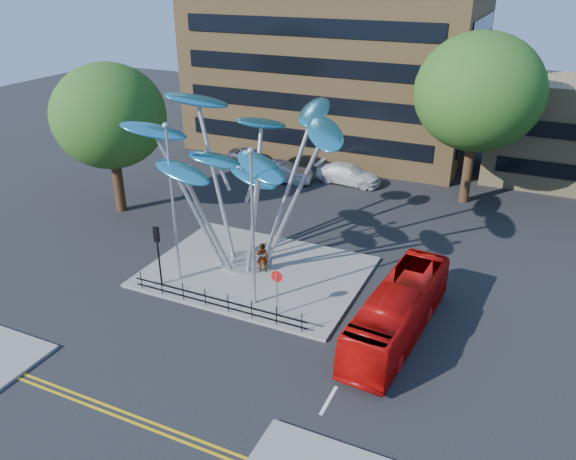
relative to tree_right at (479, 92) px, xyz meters
The scene contains 17 objects.
ground 24.75m from the tree_right, 109.98° to the right, with size 120.00×120.00×0.00m, color black.
traffic_island 20.01m from the tree_right, 119.36° to the right, with size 12.00×9.00×0.15m, color slate.
double_yellow_near 30.21m from the tree_right, 105.95° to the right, with size 40.00×0.12×0.01m, color gold.
double_yellow_far 30.49m from the tree_right, 105.78° to the right, with size 40.00×0.12×0.01m, color gold.
tree_right is the anchor object (origin of this frame).
tree_left 25.09m from the tree_right, 151.39° to the right, with size 7.60×7.60×10.32m.
leaf_sculpture 18.37m from the tree_right, 123.31° to the right, with size 12.72×9.54×9.51m.
street_lamp_left 22.49m from the tree_right, 124.05° to the right, with size 0.36×0.36×8.80m.
street_lamp_right 20.64m from the tree_right, 111.54° to the right, with size 0.36×0.36×8.30m.
traffic_light_island 24.06m from the tree_right, 123.69° to the right, with size 0.28×0.18×3.42m.
no_entry_sign_island 21.31m from the tree_right, 107.12° to the right, with size 0.60×0.10×2.45m.
pedestrian_railing_front 23.43m from the tree_right, 113.91° to the right, with size 10.00×0.06×1.00m.
red_bus 19.67m from the tree_right, 90.63° to the right, with size 2.21×9.44×2.63m, color #B90A08.
pedestrian 19.43m from the tree_right, 118.39° to the right, with size 0.66×0.43×1.80m, color gray.
parked_car_left 19.96m from the tree_right, behind, with size 1.65×4.09×1.39m, color #3C3E43.
parked_car_mid 15.90m from the tree_right, behind, with size 1.69×4.83×1.59m, color #B9BCC1.
parked_car_right 11.62m from the tree_right, behind, with size 2.15×5.29×1.54m, color silver.
Camera 1 is at (12.36, -18.62, 15.94)m, focal length 35.00 mm.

